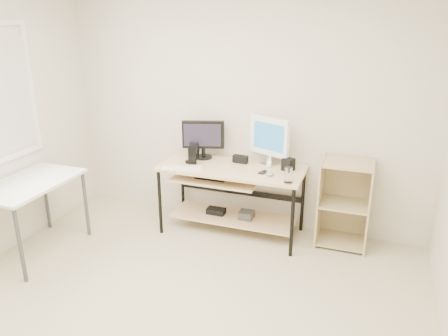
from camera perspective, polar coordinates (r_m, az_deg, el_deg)
room at (r=3.01m, az=-11.33°, el=0.94°), size 4.01×4.01×2.62m
desk at (r=4.62m, az=0.74°, el=-2.27°), size 1.50×0.65×0.75m
side_table at (r=4.56m, az=-24.04°, el=-2.59°), size 0.60×1.00×0.75m
shelf_unit at (r=4.59m, az=15.46°, el=-4.33°), size 0.50×0.40×0.90m
black_monitor at (r=4.75m, az=-2.74°, el=4.07°), size 0.45×0.19×0.42m
white_imac at (r=4.54m, az=5.92°, el=3.97°), size 0.46×0.23×0.51m
keyboard at (r=4.49m, az=-5.51°, el=-0.03°), size 0.42×0.25×0.01m
mouse at (r=4.32m, az=6.01°, el=-0.68°), size 0.10×0.13×0.04m
center_speaker at (r=4.65m, az=2.15°, el=1.17°), size 0.17×0.09×0.08m
speaker_left at (r=4.77m, az=-3.87°, el=2.33°), size 0.11×0.11×0.19m
speaker_right at (r=4.46m, az=8.39°, el=0.46°), size 0.13×0.13×0.13m
audio_controller at (r=4.61m, az=-4.14°, el=1.57°), size 0.10×0.08×0.17m
volume_puck at (r=4.66m, az=-4.69°, el=0.82°), size 0.09×0.09×0.03m
smartphone at (r=4.38m, az=5.16°, el=-0.56°), size 0.10×0.13×0.01m
coaster at (r=4.16m, az=8.37°, el=-1.88°), size 0.10×0.10×0.01m
drinking_glass at (r=4.13m, az=8.42°, el=-0.88°), size 0.08×0.08×0.15m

